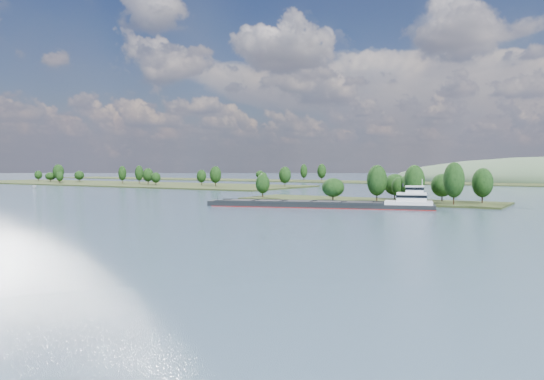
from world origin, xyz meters
The scene contains 6 objects.
ground centered at (0.00, 120.00, 0.00)m, with size 1800.00×1800.00×0.00m, color #3C5468.
tree_island centered at (8.26, 178.72, 4.13)m, with size 100.00×30.48×15.49m.
left_bank centered at (-228.04, 260.14, 0.93)m, with size 300.00×80.00×15.73m.
back_shoreline centered at (8.53, 399.87, 0.70)m, with size 900.00×60.00×16.02m.
cargo_barge centered at (2.19, 145.51, 1.27)m, with size 73.60×29.89×10.04m.
motorboat centered at (-214.08, 184.34, 1.06)m, with size 2.06×5.48×2.12m, color silver.
Camera 1 is at (75.41, -11.32, 13.57)m, focal length 35.00 mm.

